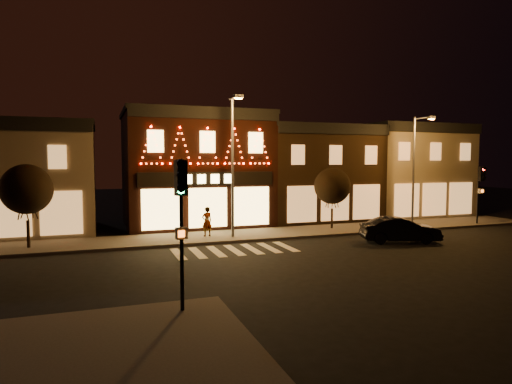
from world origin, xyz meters
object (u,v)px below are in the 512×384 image
traffic_signal_near (181,205)px  pedestrian (207,222)px  dark_sedan (400,230)px  streetlamp_mid (233,156)px

traffic_signal_near → pedestrian: size_ratio=2.59×
dark_sedan → pedestrian: (-10.38, 5.03, 0.32)m
traffic_signal_near → dark_sedan: size_ratio=1.04×
dark_sedan → traffic_signal_near: bearing=137.5°
traffic_signal_near → streetlamp_mid: bearing=55.5°
traffic_signal_near → streetlamp_mid: (5.30, 12.14, 1.62)m
traffic_signal_near → dark_sedan: bearing=18.6°
traffic_signal_near → streetlamp_mid: streetlamp_mid is taller
pedestrian → streetlamp_mid: bearing=132.7°
streetlamp_mid → pedestrian: 4.38m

